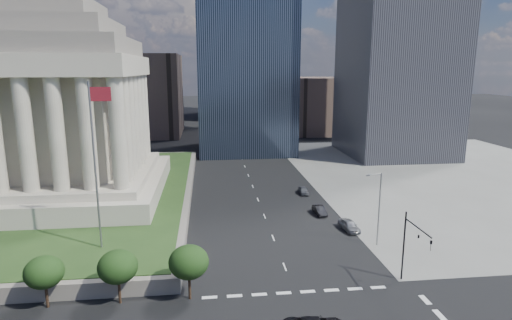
{
  "coord_description": "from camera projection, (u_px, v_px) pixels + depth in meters",
  "views": [
    {
      "loc": [
        -8.81,
        -26.6,
        23.25
      ],
      "look_at": [
        -3.74,
        17.56,
        13.71
      ],
      "focal_mm": 30.0,
      "sensor_mm": 36.0,
      "label": 1
    }
  ],
  "objects": [
    {
      "name": "ground",
      "position": [
        237.0,
        147.0,
        128.83
      ],
      "size": [
        500.0,
        500.0,
        0.0
      ],
      "primitive_type": "plane",
      "color": "black",
      "rests_on": "ground"
    },
    {
      "name": "sidewalk_ne",
      "position": [
        456.0,
        175.0,
        95.11
      ],
      "size": [
        68.0,
        90.0,
        0.03
      ],
      "primitive_type": "cube",
      "color": "slate",
      "rests_on": "ground"
    },
    {
      "name": "plaza_terrace",
      "position": [
        2.0,
        198.0,
        75.05
      ],
      "size": [
        66.0,
        70.0,
        1.8
      ],
      "primitive_type": "cube",
      "color": "#6B645B",
      "rests_on": "ground"
    },
    {
      "name": "plaza_lawn",
      "position": [
        1.0,
        193.0,
        74.85
      ],
      "size": [
        64.0,
        68.0,
        0.1
      ],
      "primitive_type": "cube",
      "color": "#233E19",
      "rests_on": "plaza_terrace"
    },
    {
      "name": "war_memorial",
      "position": [
        52.0,
        80.0,
        70.04
      ],
      "size": [
        34.0,
        34.0,
        39.0
      ],
      "primitive_type": null,
      "color": "#A09686",
      "rests_on": "plaza_lawn"
    },
    {
      "name": "flagpole",
      "position": [
        96.0,
        157.0,
        49.82
      ],
      "size": [
        2.52,
        0.24,
        20.0
      ],
      "color": "slate",
      "rests_on": "plaza_lawn"
    },
    {
      "name": "midrise_glass",
      "position": [
        245.0,
        43.0,
        117.9
      ],
      "size": [
        26.0,
        26.0,
        60.0
      ],
      "primitive_type": "cube",
      "color": "black",
      "rests_on": "ground"
    },
    {
      "name": "building_filler_ne",
      "position": [
        317.0,
        105.0,
        159.45
      ],
      "size": [
        20.0,
        30.0,
        20.0
      ],
      "primitive_type": "cube",
      "color": "brown",
      "rests_on": "ground"
    },
    {
      "name": "building_filler_nw",
      "position": [
        147.0,
        95.0,
        151.69
      ],
      "size": [
        24.0,
        30.0,
        28.0
      ],
      "primitive_type": "cube",
      "color": "brown",
      "rests_on": "ground"
    },
    {
      "name": "traffic_signal_ne",
      "position": [
        412.0,
        242.0,
        45.29
      ],
      "size": [
        0.3,
        5.74,
        8.0
      ],
      "color": "black",
      "rests_on": "ground"
    },
    {
      "name": "street_lamp_north",
      "position": [
        378.0,
        205.0,
        56.28
      ],
      "size": [
        2.13,
        0.22,
        10.0
      ],
      "color": "slate",
      "rests_on": "ground"
    },
    {
      "name": "parked_sedan_near",
      "position": [
        349.0,
        225.0,
        62.52
      ],
      "size": [
        4.83,
        2.48,
        1.57
      ],
      "primitive_type": "imported",
      "rotation": [
        0.0,
        0.0,
        0.14
      ],
      "color": "gray",
      "rests_on": "ground"
    },
    {
      "name": "parked_sedan_mid",
      "position": [
        320.0,
        210.0,
        69.36
      ],
      "size": [
        4.24,
        1.67,
        1.38
      ],
      "primitive_type": "imported",
      "rotation": [
        0.0,
        0.0,
        0.05
      ],
      "color": "black",
      "rests_on": "ground"
    },
    {
      "name": "parked_sedan_far",
      "position": [
        304.0,
        190.0,
        80.79
      ],
      "size": [
        1.72,
        4.03,
        1.36
      ],
      "primitive_type": "imported",
      "rotation": [
        0.0,
        0.0,
        -0.03
      ],
      "color": "#595B60",
      "rests_on": "ground"
    }
  ]
}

